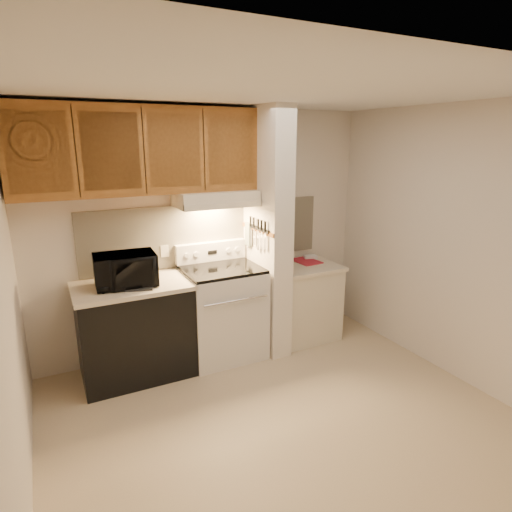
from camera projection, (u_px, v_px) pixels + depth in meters
floor at (278, 414)px, 3.51m from camera, size 3.60×3.60×0.00m
ceiling at (283, 90)px, 2.86m from camera, size 3.60×3.60×0.00m
wall_back at (208, 232)px, 4.47m from camera, size 3.60×2.50×0.02m
wall_left at (2, 311)px, 2.40m from camera, size 0.02×3.00×2.50m
wall_right at (448, 243)px, 3.97m from camera, size 0.02×3.00×2.50m
backsplash at (209, 233)px, 4.47m from camera, size 2.60×0.02×0.63m
range_body at (223, 313)px, 4.38m from camera, size 0.76×0.65×0.92m
oven_window at (235, 321)px, 4.10m from camera, size 0.50×0.01×0.30m
oven_handle at (237, 301)px, 4.01m from camera, size 0.65×0.02×0.02m
cooktop at (222, 269)px, 4.26m from camera, size 0.74×0.64×0.03m
range_backguard at (211, 251)px, 4.48m from camera, size 0.76×0.08×0.20m
range_display at (212, 252)px, 4.44m from camera, size 0.10×0.01×0.04m
range_knob_left_outer at (187, 255)px, 4.31m from camera, size 0.05×0.02×0.05m
range_knob_left_inner at (196, 254)px, 4.36m from camera, size 0.05×0.02×0.05m
range_knob_right_inner at (228, 250)px, 4.52m from camera, size 0.05×0.02×0.05m
range_knob_right_outer at (237, 249)px, 4.56m from camera, size 0.05×0.02×0.05m
dishwasher_front at (136, 332)px, 4.01m from camera, size 1.00×0.63×0.87m
left_countertop at (132, 286)px, 3.90m from camera, size 1.04×0.67×0.04m
spoon_rest at (139, 289)px, 3.73m from camera, size 0.24×0.13×0.02m
teal_jar at (129, 282)px, 3.77m from camera, size 0.11×0.11×0.10m
outlet at (165, 251)px, 4.28m from camera, size 0.08×0.01×0.12m
microwave at (125, 270)px, 3.81m from camera, size 0.55×0.39×0.29m
partition_pillar at (267, 233)px, 4.40m from camera, size 0.22×0.70×2.50m
pillar_trim at (257, 229)px, 4.33m from camera, size 0.01×0.70×0.04m
knife_strip at (259, 228)px, 4.28m from camera, size 0.02×0.42×0.04m
knife_blade_a at (265, 242)px, 4.16m from camera, size 0.01×0.03×0.16m
knife_handle_a at (265, 226)px, 4.13m from camera, size 0.02×0.02×0.10m
knife_blade_b at (262, 241)px, 4.23m from camera, size 0.01×0.04×0.18m
knife_handle_b at (261, 225)px, 4.19m from camera, size 0.02×0.02×0.10m
knife_blade_c at (258, 241)px, 4.30m from camera, size 0.01×0.04×0.20m
knife_handle_c at (258, 224)px, 4.25m from camera, size 0.02×0.02×0.10m
knife_blade_d at (254, 237)px, 4.37m from camera, size 0.01×0.04×0.16m
knife_handle_d at (254, 222)px, 4.34m from camera, size 0.02×0.02×0.10m
knife_blade_e at (251, 236)px, 4.45m from camera, size 0.01×0.04×0.18m
knife_handle_e at (251, 221)px, 4.40m from camera, size 0.02×0.02×0.10m
oven_mitt at (248, 234)px, 4.49m from camera, size 0.03×0.10×0.24m
right_cab_base at (302, 303)px, 4.82m from camera, size 0.70×0.60×0.81m
right_countertop at (303, 267)px, 4.71m from camera, size 0.74×0.64×0.04m
red_folder at (306, 261)px, 4.83m from camera, size 0.27×0.35×0.01m
white_box at (310, 257)px, 4.94m from camera, size 0.17×0.14×0.04m
range_hood at (215, 198)px, 4.19m from camera, size 0.78×0.44×0.15m
hood_lip at (224, 206)px, 4.02m from camera, size 0.78×0.04×0.06m
upper_cabinets at (140, 151)px, 3.80m from camera, size 2.18×0.33×0.77m
cab_door_a at (38, 152)px, 3.31m from camera, size 0.46×0.01×0.63m
cab_gap_a at (76, 152)px, 3.43m from camera, size 0.01×0.01×0.73m
cab_door_b at (111, 151)px, 3.55m from camera, size 0.46×0.01×0.63m
cab_gap_b at (144, 151)px, 3.67m from camera, size 0.01×0.01×0.73m
cab_door_c at (175, 151)px, 3.79m from camera, size 0.46×0.01×0.63m
cab_gap_c at (204, 150)px, 3.90m from camera, size 0.01×0.01×0.73m
cab_door_d at (231, 150)px, 4.02m from camera, size 0.46×0.01×0.63m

